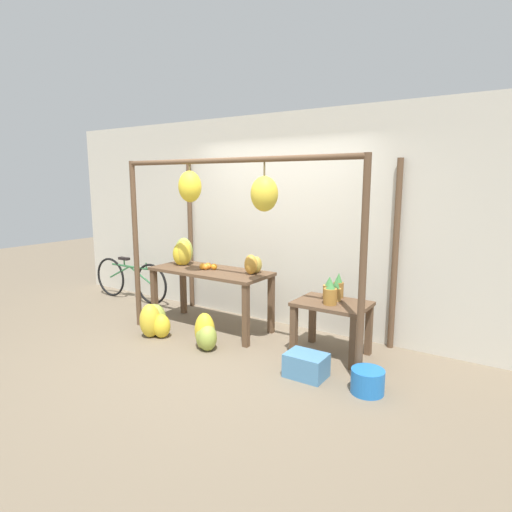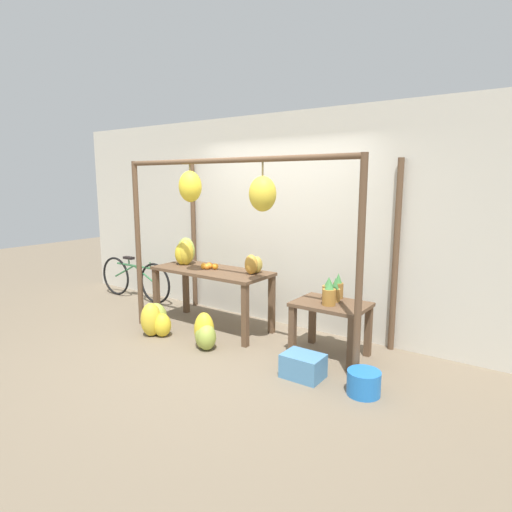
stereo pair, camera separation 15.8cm
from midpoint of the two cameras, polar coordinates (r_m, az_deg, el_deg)
name	(u,v)px [view 1 (the left image)]	position (r m, az deg, el deg)	size (l,w,h in m)	color
ground_plane	(216,356)	(4.93, -6.29, -13.15)	(20.00, 20.00, 0.00)	#756651
shop_wall_back	(281,221)	(5.73, 2.60, 4.64)	(8.00, 0.08, 2.80)	beige
stall_awning	(239,213)	(4.94, -3.18, 5.81)	(3.17, 1.24, 2.18)	brown
display_table_main	(211,279)	(5.63, -6.88, -3.03)	(1.61, 0.67, 0.79)	brown
display_table_side	(332,314)	(4.85, 9.15, -7.64)	(0.80, 0.57, 0.61)	brown
banana_pile_on_table	(183,252)	(5.96, -10.45, 0.49)	(0.34, 0.36, 0.37)	gold
orange_pile	(208,266)	(5.62, -7.23, -1.38)	(0.22, 0.15, 0.09)	orange
pineapple_cluster	(333,291)	(4.84, 9.29, -4.58)	(0.24, 0.45, 0.29)	olive
banana_pile_ground_left	(154,321)	(5.60, -14.20, -8.41)	(0.50, 0.47, 0.43)	yellow
banana_pile_ground_right	(205,334)	(5.08, -7.65, -10.30)	(0.36, 0.33, 0.42)	#9EB247
fruit_crate_white	(306,365)	(4.42, 5.67, -14.30)	(0.40, 0.30, 0.24)	#4C84B2
blue_bucket	(368,381)	(4.21, 13.58, -15.93)	(0.31, 0.31, 0.23)	blue
parked_bicycle	(130,279)	(7.31, -17.04, -3.01)	(1.61, 0.08, 0.70)	black
papaya_pile	(253,265)	(5.30, -1.22, -1.16)	(0.19, 0.27, 0.25)	#B2993D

